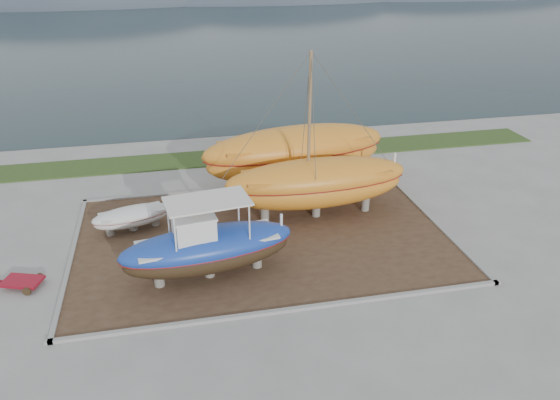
{
  "coord_description": "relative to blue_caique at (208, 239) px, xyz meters",
  "views": [
    {
      "loc": [
        -4.17,
        -19.4,
        13.44
      ],
      "look_at": [
        0.88,
        4.0,
        2.01
      ],
      "focal_mm": 35.0,
      "sensor_mm": 36.0,
      "label": 1
    }
  ],
  "objects": [
    {
      "name": "dirt_patch",
      "position": [
        2.92,
        2.92,
        -1.86
      ],
      "size": [
        18.0,
        12.0,
        0.06
      ],
      "primitive_type": "cube",
      "color": "#422D1E",
      "rests_on": "ground"
    },
    {
      "name": "sea",
      "position": [
        2.92,
        68.92,
        -1.89
      ],
      "size": [
        260.0,
        100.0,
        0.04
      ],
      "primitive_type": null,
      "color": "#15282B",
      "rests_on": "ground"
    },
    {
      "name": "blue_caique",
      "position": [
        0.0,
        0.0,
        0.0
      ],
      "size": [
        7.85,
        3.41,
        3.66
      ],
      "primitive_type": null,
      "rotation": [
        0.0,
        0.0,
        0.14
      ],
      "color": "#1A3EA4",
      "rests_on": "dirt_patch"
    },
    {
      "name": "curb_frame",
      "position": [
        2.92,
        2.92,
        -1.82
      ],
      "size": [
        18.6,
        12.6,
        0.15
      ],
      "primitive_type": null,
      "color": "gray",
      "rests_on": "ground"
    },
    {
      "name": "orange_bare_hull",
      "position": [
        5.92,
        8.49,
        -0.01
      ],
      "size": [
        11.49,
        4.89,
        3.65
      ],
      "primitive_type": null,
      "rotation": [
        0.0,
        0.0,
        0.14
      ],
      "color": "orange",
      "rests_on": "dirt_patch"
    },
    {
      "name": "orange_sailboat",
      "position": [
        6.14,
        4.61,
        2.53
      ],
      "size": [
        9.85,
        3.22,
        8.73
      ],
      "primitive_type": null,
      "rotation": [
        0.0,
        0.0,
        0.04
      ],
      "color": "orange",
      "rests_on": "dirt_patch"
    },
    {
      "name": "ground",
      "position": [
        2.92,
        -1.08,
        -1.89
      ],
      "size": [
        140.0,
        140.0,
        0.0
      ],
      "primitive_type": "plane",
      "color": "gray",
      "rests_on": "ground"
    },
    {
      "name": "white_dinghy",
      "position": [
        -3.4,
        5.09,
        -1.23
      ],
      "size": [
        4.23,
        2.48,
        1.2
      ],
      "primitive_type": null,
      "rotation": [
        0.0,
        0.0,
        0.26
      ],
      "color": "silver",
      "rests_on": "dirt_patch"
    },
    {
      "name": "red_trailer",
      "position": [
        -7.9,
        0.91,
        -1.72
      ],
      "size": [
        2.66,
        1.92,
        0.34
      ],
      "primitive_type": null,
      "rotation": [
        0.0,
        0.0,
        -0.34
      ],
      "color": "maroon",
      "rests_on": "ground"
    },
    {
      "name": "mountain_ridge",
      "position": [
        2.92,
        123.92,
        -1.89
      ],
      "size": [
        200.0,
        36.0,
        20.0
      ],
      "primitive_type": null,
      "color": "#333D49",
      "rests_on": "ground"
    },
    {
      "name": "grass_strip",
      "position": [
        2.92,
        14.42,
        -1.85
      ],
      "size": [
        44.0,
        3.0,
        0.08
      ],
      "primitive_type": "cube",
      "color": "#284219",
      "rests_on": "ground"
    }
  ]
}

